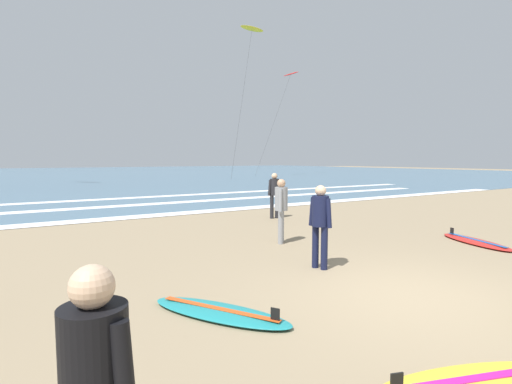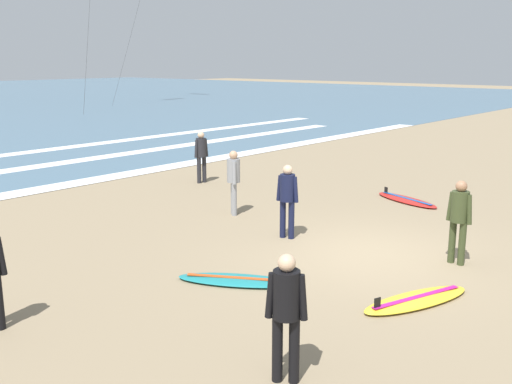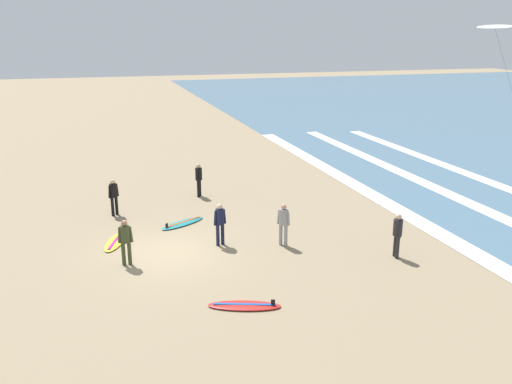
{
  "view_description": "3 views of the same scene",
  "coord_description": "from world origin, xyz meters",
  "px_view_note": "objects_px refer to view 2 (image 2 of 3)",
  "views": [
    {
      "loc": [
        -5.08,
        -3.53,
        2.09
      ],
      "look_at": [
        0.8,
        5.8,
        1.14
      ],
      "focal_mm": 27.03,
      "sensor_mm": 36.0,
      "label": 1
    },
    {
      "loc": [
        -9.84,
        -5.56,
        3.76
      ],
      "look_at": [
        0.66,
        3.56,
        0.63
      ],
      "focal_mm": 41.3,
      "sensor_mm": 36.0,
      "label": 2
    },
    {
      "loc": [
        17.86,
        -2.15,
        7.58
      ],
      "look_at": [
        -0.35,
        3.34,
        1.88
      ],
      "focal_mm": 37.71,
      "sensor_mm": 36.0,
      "label": 3
    }
  ],
  "objects_px": {
    "surfboard_foreground_flat": "(237,280)",
    "surfer_left_far": "(287,195)",
    "surfer_left_near": "(286,307)",
    "surfer_right_near": "(234,177)",
    "surfboard_right_spare": "(416,300)",
    "surfer_mid_group": "(201,152)",
    "surfboard_left_pile": "(407,200)",
    "surfer_foreground_main": "(459,215)"
  },
  "relations": [
    {
      "from": "surfer_right_near",
      "to": "surfer_left_far",
      "type": "bearing_deg",
      "value": -107.4
    },
    {
      "from": "surfer_left_near",
      "to": "surfer_right_near",
      "type": "relative_size",
      "value": 1.0
    },
    {
      "from": "surfboard_foreground_flat",
      "to": "surfer_left_far",
      "type": "bearing_deg",
      "value": 20.28
    },
    {
      "from": "surfer_mid_group",
      "to": "surfboard_right_spare",
      "type": "bearing_deg",
      "value": -114.55
    },
    {
      "from": "surfer_mid_group",
      "to": "surfer_foreground_main",
      "type": "distance_m",
      "value": 9.27
    },
    {
      "from": "surfer_left_far",
      "to": "surfer_left_near",
      "type": "bearing_deg",
      "value": -142.15
    },
    {
      "from": "surfer_left_far",
      "to": "surfboard_left_pile",
      "type": "relative_size",
      "value": 0.73
    },
    {
      "from": "surfer_left_near",
      "to": "surfer_foreground_main",
      "type": "height_order",
      "value": "same"
    },
    {
      "from": "surfer_left_near",
      "to": "surfboard_right_spare",
      "type": "bearing_deg",
      "value": -2.19
    },
    {
      "from": "surfer_right_near",
      "to": "surfboard_foreground_flat",
      "type": "xyz_separation_m",
      "value": [
        -3.32,
        -3.18,
        -0.91
      ]
    },
    {
      "from": "surfer_mid_group",
      "to": "surfer_right_near",
      "type": "distance_m",
      "value": 4.04
    },
    {
      "from": "surfboard_right_spare",
      "to": "surfer_left_near",
      "type": "bearing_deg",
      "value": 177.81
    },
    {
      "from": "surfer_right_near",
      "to": "surfboard_foreground_flat",
      "type": "relative_size",
      "value": 0.76
    },
    {
      "from": "surfer_left_near",
      "to": "surfer_mid_group",
      "type": "distance_m",
      "value": 11.83
    },
    {
      "from": "surfer_foreground_main",
      "to": "surfboard_right_spare",
      "type": "distance_m",
      "value": 2.38
    },
    {
      "from": "surfer_mid_group",
      "to": "surfer_foreground_main",
      "type": "height_order",
      "value": "same"
    },
    {
      "from": "surfer_foreground_main",
      "to": "surfboard_right_spare",
      "type": "bearing_deg",
      "value": -172.95
    },
    {
      "from": "surfer_mid_group",
      "to": "surfboard_foreground_flat",
      "type": "bearing_deg",
      "value": -129.82
    },
    {
      "from": "surfer_left_far",
      "to": "surfboard_foreground_flat",
      "type": "bearing_deg",
      "value": -159.72
    },
    {
      "from": "surfer_left_far",
      "to": "surfer_right_near",
      "type": "distance_m",
      "value": 2.32
    },
    {
      "from": "surfer_left_near",
      "to": "surfer_foreground_main",
      "type": "bearing_deg",
      "value": 1.56
    },
    {
      "from": "surfboard_foreground_flat",
      "to": "surfboard_right_spare",
      "type": "bearing_deg",
      "value": -65.47
    },
    {
      "from": "surfer_mid_group",
      "to": "surfboard_foreground_flat",
      "type": "height_order",
      "value": "surfer_mid_group"
    },
    {
      "from": "surfer_left_far",
      "to": "surfboard_foreground_flat",
      "type": "xyz_separation_m",
      "value": [
        -2.63,
        -0.97,
        -0.91
      ]
    },
    {
      "from": "surfer_mid_group",
      "to": "surfboard_foreground_flat",
      "type": "xyz_separation_m",
      "value": [
        -5.49,
        -6.59,
        -0.91
      ]
    },
    {
      "from": "surfer_mid_group",
      "to": "surfboard_foreground_flat",
      "type": "relative_size",
      "value": 0.76
    },
    {
      "from": "surfer_left_far",
      "to": "surfboard_right_spare",
      "type": "distance_m",
      "value": 4.04
    },
    {
      "from": "surfer_left_far",
      "to": "surfer_foreground_main",
      "type": "relative_size",
      "value": 1.0
    },
    {
      "from": "surfboard_foreground_flat",
      "to": "surfboard_right_spare",
      "type": "xyz_separation_m",
      "value": [
        1.24,
        -2.72,
        0.0
      ]
    },
    {
      "from": "surfboard_left_pile",
      "to": "surfboard_foreground_flat",
      "type": "xyz_separation_m",
      "value": [
        -7.38,
        -0.57,
        0.0
      ]
    },
    {
      "from": "surfboard_foreground_flat",
      "to": "surfer_mid_group",
      "type": "bearing_deg",
      "value": 50.18
    },
    {
      "from": "surfer_right_near",
      "to": "surfer_left_near",
      "type": "bearing_deg",
      "value": -132.42
    },
    {
      "from": "surfer_mid_group",
      "to": "surfer_left_far",
      "type": "distance_m",
      "value": 6.3
    },
    {
      "from": "surfer_right_near",
      "to": "surfboard_left_pile",
      "type": "relative_size",
      "value": 0.73
    },
    {
      "from": "surfer_left_far",
      "to": "surfboard_left_pile",
      "type": "height_order",
      "value": "surfer_left_far"
    },
    {
      "from": "surfer_left_far",
      "to": "surfboard_right_spare",
      "type": "height_order",
      "value": "surfer_left_far"
    },
    {
      "from": "surfboard_right_spare",
      "to": "surfboard_left_pile",
      "type": "bearing_deg",
      "value": 28.16
    },
    {
      "from": "surfboard_foreground_flat",
      "to": "surfer_left_near",
      "type": "bearing_deg",
      "value": -127.11
    },
    {
      "from": "surfboard_left_pile",
      "to": "surfboard_foreground_flat",
      "type": "relative_size",
      "value": 1.03
    },
    {
      "from": "surfer_mid_group",
      "to": "surfer_right_near",
      "type": "bearing_deg",
      "value": -122.57
    },
    {
      "from": "surfer_mid_group",
      "to": "surfer_foreground_main",
      "type": "bearing_deg",
      "value": -102.91
    },
    {
      "from": "surfer_right_near",
      "to": "surfboard_foreground_flat",
      "type": "bearing_deg",
      "value": -136.18
    }
  ]
}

